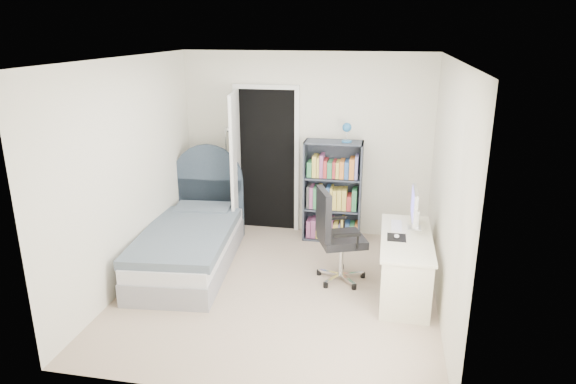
% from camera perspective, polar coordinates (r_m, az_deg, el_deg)
% --- Properties ---
extents(room_shell, '(3.50, 3.70, 2.60)m').
position_cam_1_polar(room_shell, '(5.37, -1.02, 1.15)').
color(room_shell, tan).
rests_on(room_shell, ground).
extents(door, '(0.92, 0.82, 2.06)m').
position_cam_1_polar(door, '(7.03, -4.61, 3.30)').
color(door, black).
rests_on(door, ground).
extents(bed, '(1.18, 2.19, 1.30)m').
position_cam_1_polar(bed, '(6.41, -10.72, -5.43)').
color(bed, gray).
rests_on(bed, ground).
extents(nightstand, '(0.36, 0.36, 0.54)m').
position_cam_1_polar(nightstand, '(7.50, -8.73, -1.37)').
color(nightstand, tan).
rests_on(nightstand, ground).
extents(floor_lamp, '(0.21, 0.21, 1.49)m').
position_cam_1_polar(floor_lamp, '(7.38, -6.61, 0.53)').
color(floor_lamp, silver).
rests_on(floor_lamp, ground).
extents(bookcase, '(0.77, 0.33, 1.63)m').
position_cam_1_polar(bookcase, '(6.94, 5.00, -0.36)').
color(bookcase, '#383F4D').
rests_on(bookcase, ground).
extents(desk, '(0.54, 1.35, 1.11)m').
position_cam_1_polar(desk, '(5.77, 12.87, -7.53)').
color(desk, '#EEE7C7').
rests_on(desk, ground).
extents(office_chair, '(0.63, 0.63, 1.10)m').
position_cam_1_polar(office_chair, '(5.80, 5.18, -4.42)').
color(office_chair, silver).
rests_on(office_chair, ground).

